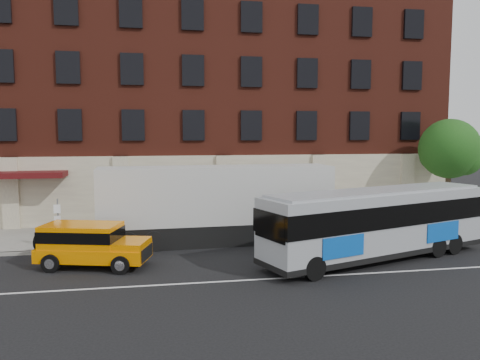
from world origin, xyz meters
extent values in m
plane|color=black|center=(0.00, 0.00, 0.00)|extent=(120.00, 120.00, 0.00)
cube|color=#9C998E|center=(0.00, 9.00, 0.07)|extent=(60.00, 6.00, 0.15)
cube|color=#9C998E|center=(0.00, 6.00, 0.07)|extent=(60.00, 0.25, 0.15)
cube|color=silver|center=(0.00, 0.50, 0.01)|extent=(60.00, 0.12, 0.01)
cube|color=#5B2015|center=(0.00, 17.00, 7.65)|extent=(30.00, 10.00, 15.00)
cube|color=beige|center=(0.00, 11.85, 2.15)|extent=(30.00, 0.35, 4.00)
cube|color=#480C0E|center=(-11.00, 11.00, 3.25)|extent=(4.20, 2.20, 0.30)
cube|color=beige|center=(-12.00, 11.75, 2.15)|extent=(0.90, 0.55, 4.00)
cube|color=beige|center=(-6.00, 11.75, 2.15)|extent=(0.90, 0.55, 4.00)
cube|color=beige|center=(0.00, 11.75, 2.15)|extent=(0.90, 0.55, 4.00)
cube|color=beige|center=(6.00, 11.75, 2.15)|extent=(0.90, 0.55, 4.00)
cube|color=beige|center=(12.00, 11.75, 2.15)|extent=(0.90, 0.55, 4.00)
cube|color=black|center=(-12.25, 11.92, 5.95)|extent=(1.30, 0.20, 1.80)
cube|color=black|center=(-8.75, 11.92, 5.95)|extent=(1.30, 0.20, 1.80)
cube|color=black|center=(-5.25, 11.92, 5.95)|extent=(1.30, 0.20, 1.80)
cube|color=black|center=(-1.75, 11.92, 5.95)|extent=(1.30, 0.20, 1.80)
cube|color=black|center=(1.75, 11.92, 5.95)|extent=(1.30, 0.20, 1.80)
cube|color=black|center=(5.25, 11.92, 5.95)|extent=(1.30, 0.20, 1.80)
cube|color=black|center=(8.75, 11.92, 5.95)|extent=(1.30, 0.20, 1.80)
cube|color=black|center=(12.25, 11.92, 5.95)|extent=(1.30, 0.20, 1.80)
cube|color=black|center=(-12.25, 11.92, 9.15)|extent=(1.30, 0.20, 1.80)
cube|color=black|center=(-8.75, 11.92, 9.15)|extent=(1.30, 0.20, 1.80)
cube|color=black|center=(-5.25, 11.92, 9.15)|extent=(1.30, 0.20, 1.80)
cube|color=black|center=(-1.75, 11.92, 9.15)|extent=(1.30, 0.20, 1.80)
cube|color=black|center=(1.75, 11.92, 9.15)|extent=(1.30, 0.20, 1.80)
cube|color=black|center=(5.25, 11.92, 9.15)|extent=(1.30, 0.20, 1.80)
cube|color=black|center=(8.75, 11.92, 9.15)|extent=(1.30, 0.20, 1.80)
cube|color=black|center=(12.25, 11.92, 9.15)|extent=(1.30, 0.20, 1.80)
cube|color=black|center=(-8.75, 11.92, 12.35)|extent=(1.30, 0.20, 1.80)
cube|color=black|center=(-5.25, 11.92, 12.35)|extent=(1.30, 0.20, 1.80)
cube|color=black|center=(-1.75, 11.92, 12.35)|extent=(1.30, 0.20, 1.80)
cube|color=black|center=(1.75, 11.92, 12.35)|extent=(1.30, 0.20, 1.80)
cube|color=black|center=(5.25, 11.92, 12.35)|extent=(1.30, 0.20, 1.80)
cube|color=black|center=(8.75, 11.92, 12.35)|extent=(1.30, 0.20, 1.80)
cube|color=black|center=(12.25, 11.92, 12.35)|extent=(1.30, 0.20, 1.80)
cube|color=black|center=(-10.50, 11.78, 1.75)|extent=(2.60, 0.15, 2.80)
cube|color=black|center=(-4.50, 11.78, 1.75)|extent=(2.60, 0.15, 2.80)
cube|color=black|center=(1.50, 11.78, 1.75)|extent=(2.60, 0.15, 2.80)
cube|color=black|center=(7.50, 11.78, 1.75)|extent=(2.60, 0.15, 2.80)
cylinder|color=gray|center=(-8.50, 6.20, 1.25)|extent=(0.07, 0.07, 2.50)
cube|color=white|center=(-8.50, 6.05, 2.05)|extent=(0.30, 0.03, 0.40)
cube|color=white|center=(-8.50, 6.05, 1.55)|extent=(0.30, 0.03, 0.35)
cylinder|color=#3C291E|center=(13.50, 9.50, 1.65)|extent=(0.32, 0.32, 3.00)
sphere|color=#164614|center=(13.50, 9.50, 4.55)|extent=(3.60, 3.60, 3.60)
sphere|color=#164614|center=(14.20, 9.10, 4.05)|extent=(2.20, 2.20, 2.20)
sphere|color=#164614|center=(12.90, 9.90, 4.15)|extent=(2.00, 2.00, 2.00)
cube|color=#979BA0|center=(5.41, 2.41, 1.64)|extent=(11.26, 5.79, 2.64)
cube|color=black|center=(5.41, 2.41, 0.42)|extent=(11.32, 5.84, 0.23)
cube|color=#979BA0|center=(5.41, 2.41, 3.01)|extent=(10.65, 5.34, 0.11)
cube|color=black|center=(5.41, 2.41, 2.08)|extent=(11.36, 5.88, 0.93)
cube|color=#0B4DB1|center=(2.99, 0.33, 1.16)|extent=(1.94, 0.69, 0.83)
cube|color=#0B4DB1|center=(7.65, 4.43, 1.16)|extent=(1.94, 0.69, 0.83)
cylinder|color=black|center=(1.71, 0.05, 0.46)|extent=(0.97, 0.56, 0.93)
cylinder|color=black|center=(1.04, 2.03, 0.46)|extent=(0.97, 0.56, 0.93)
cylinder|color=black|center=(8.20, 2.26, 0.46)|extent=(0.97, 0.56, 0.93)
cylinder|color=black|center=(7.52, 4.24, 0.46)|extent=(0.97, 0.56, 0.93)
cylinder|color=black|center=(9.25, 2.62, 0.46)|extent=(0.97, 0.56, 0.93)
cylinder|color=black|center=(8.57, 4.60, 0.46)|extent=(0.97, 0.56, 0.93)
cube|color=orange|center=(-6.60, 3.39, 0.60)|extent=(4.72, 2.93, 0.55)
cube|color=orange|center=(-7.08, 3.52, 1.33)|extent=(3.39, 2.53, 0.92)
cube|color=black|center=(-7.08, 3.52, 1.37)|extent=(3.43, 2.58, 0.46)
cube|color=orange|center=(-5.14, 2.99, 1.01)|extent=(1.79, 2.04, 0.27)
cube|color=black|center=(-4.46, 2.80, 0.64)|extent=(0.44, 1.43, 0.50)
cylinder|color=black|center=(-8.85, 4.01, 1.01)|extent=(0.38, 0.72, 0.70)
cylinder|color=black|center=(-5.47, 2.15, 0.37)|extent=(0.77, 0.44, 0.73)
cylinder|color=silver|center=(-5.47, 2.15, 0.37)|extent=(0.46, 0.37, 0.40)
cylinder|color=black|center=(-4.99, 3.88, 0.37)|extent=(0.77, 0.44, 0.73)
cylinder|color=silver|center=(-4.99, 3.88, 0.37)|extent=(0.46, 0.37, 0.40)
cylinder|color=black|center=(-8.20, 2.90, 0.37)|extent=(0.77, 0.44, 0.73)
cylinder|color=silver|center=(-8.20, 2.90, 0.37)|extent=(0.46, 0.37, 0.40)
cylinder|color=black|center=(-7.73, 4.63, 0.37)|extent=(0.77, 0.44, 0.73)
cylinder|color=silver|center=(-7.73, 4.63, 0.37)|extent=(0.46, 0.37, 0.40)
cube|color=black|center=(-1.05, 6.80, 0.53)|extent=(11.61, 2.69, 1.06)
cube|color=silver|center=(-1.05, 6.80, 2.45)|extent=(11.61, 2.72, 2.79)
cylinder|color=black|center=(-5.34, 5.55, 0.48)|extent=(0.97, 0.30, 0.96)
cylinder|color=black|center=(-5.41, 7.76, 0.48)|extent=(0.97, 0.30, 0.96)
cylinder|color=black|center=(-4.18, 5.59, 0.48)|extent=(0.97, 0.30, 0.96)
cylinder|color=black|center=(-4.26, 7.80, 0.48)|extent=(0.97, 0.30, 0.96)
cylinder|color=black|center=(2.16, 5.80, 0.48)|extent=(0.97, 0.30, 0.96)
cylinder|color=black|center=(2.09, 8.01, 0.48)|extent=(0.97, 0.30, 0.96)
cylinder|color=black|center=(3.31, 5.84, 0.48)|extent=(0.97, 0.30, 0.96)
cylinder|color=black|center=(3.24, 8.05, 0.48)|extent=(0.97, 0.30, 0.96)
camera|label=1|loc=(-4.14, -16.54, 5.50)|focal=35.63mm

